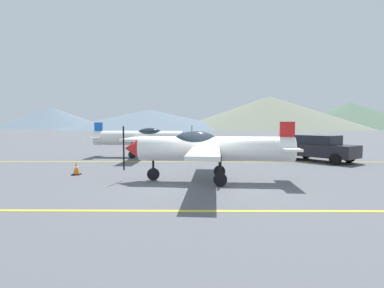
% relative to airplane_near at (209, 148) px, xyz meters
% --- Properties ---
extents(ground_plane, '(400.00, 400.00, 0.00)m').
position_rel_airplane_near_xyz_m(ground_plane, '(-0.20, -1.30, -1.36)').
color(ground_plane, '#54565B').
extents(apron_line_near, '(80.00, 0.16, 0.01)m').
position_rel_airplane_near_xyz_m(apron_line_near, '(-0.20, -4.31, -1.35)').
color(apron_line_near, yellow).
rests_on(apron_line_near, ground_plane).
extents(apron_line_far, '(80.00, 0.16, 0.01)m').
position_rel_airplane_near_xyz_m(apron_line_far, '(-0.20, 6.25, -1.35)').
color(apron_line_far, yellow).
rests_on(apron_line_far, ground_plane).
extents(airplane_near, '(7.01, 8.07, 2.41)m').
position_rel_airplane_near_xyz_m(airplane_near, '(0.00, 0.00, 0.00)').
color(airplane_near, white).
rests_on(airplane_near, ground_plane).
extents(airplane_mid, '(7.00, 8.06, 2.41)m').
position_rel_airplane_near_xyz_m(airplane_mid, '(-4.27, 9.10, 0.00)').
color(airplane_mid, white).
rests_on(airplane_mid, ground_plane).
extents(car_sedan, '(4.14, 4.45, 1.62)m').
position_rel_airplane_near_xyz_m(car_sedan, '(7.13, 6.63, -0.52)').
color(car_sedan, black).
rests_on(car_sedan, ground_plane).
extents(traffic_cone_front, '(0.36, 0.36, 0.59)m').
position_rel_airplane_near_xyz_m(traffic_cone_front, '(-5.99, 1.50, -1.07)').
color(traffic_cone_front, black).
rests_on(traffic_cone_front, ground_plane).
extents(hill_left, '(57.24, 57.24, 10.15)m').
position_rel_airplane_near_xyz_m(hill_left, '(-72.18, 141.65, 3.72)').
color(hill_left, slate).
rests_on(hill_left, ground_plane).
extents(hill_centerleft, '(70.51, 70.51, 7.86)m').
position_rel_airplane_near_xyz_m(hill_centerleft, '(-18.70, 110.52, 2.57)').
color(hill_centerleft, slate).
rests_on(hill_centerleft, ground_plane).
extents(hill_centerright, '(78.66, 78.66, 13.60)m').
position_rel_airplane_near_xyz_m(hill_centerright, '(30.52, 116.64, 5.44)').
color(hill_centerright, slate).
rests_on(hill_centerright, ground_plane).
extents(hill_right, '(66.51, 66.51, 11.79)m').
position_rel_airplane_near_xyz_m(hill_right, '(69.99, 128.24, 4.53)').
color(hill_right, '#4C6651').
rests_on(hill_right, ground_plane).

